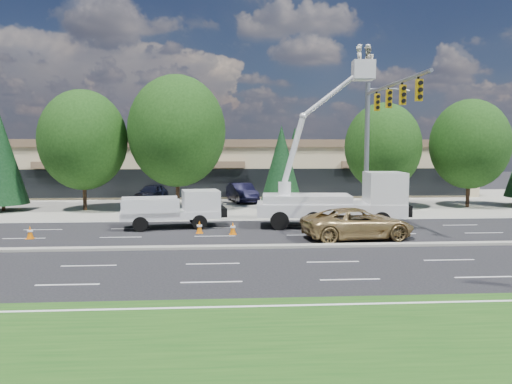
{
  "coord_description": "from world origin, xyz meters",
  "views": [
    {
      "loc": [
        0.39,
        -23.4,
        4.78
      ],
      "look_at": [
        2.2,
        3.01,
        2.4
      ],
      "focal_mm": 35.0,
      "sensor_mm": 36.0,
      "label": 1
    }
  ],
  "objects": [
    {
      "name": "tree_front_f",
      "position": [
        13.0,
        15.0,
        4.83
      ],
      "size": [
        5.95,
        5.95,
        8.26
      ],
      "color": "#332114",
      "rests_on": "ground"
    },
    {
      "name": "traffic_cone_c",
      "position": [
        0.98,
        3.73,
        0.34
      ],
      "size": [
        0.4,
        0.4,
        0.7
      ],
      "color": "#DB6706",
      "rests_on": "ground"
    },
    {
      "name": "parked_car_east",
      "position": [
        2.14,
        19.87,
        0.83
      ],
      "size": [
        2.84,
        5.31,
        1.66
      ],
      "primitive_type": "imported",
      "rotation": [
        0.0,
        0.0,
        0.22
      ],
      "color": "black",
      "rests_on": "ground"
    },
    {
      "name": "signal_mast",
      "position": [
        10.03,
        7.04,
        6.06
      ],
      "size": [
        2.76,
        10.16,
        9.0
      ],
      "color": "gray",
      "rests_on": "ground"
    },
    {
      "name": "tree_front_d",
      "position": [
        -3.0,
        15.0,
        6.0
      ],
      "size": [
        7.38,
        7.38,
        10.25
      ],
      "color": "#332114",
      "rests_on": "ground"
    },
    {
      "name": "tree_front_c",
      "position": [
        -10.0,
        15.0,
        5.32
      ],
      "size": [
        6.55,
        6.55,
        9.09
      ],
      "color": "#332114",
      "rests_on": "ground"
    },
    {
      "name": "tree_front_e",
      "position": [
        5.0,
        15.0,
        3.47
      ],
      "size": [
        3.28,
        3.28,
        6.47
      ],
      "color": "#332114",
      "rests_on": "ground"
    },
    {
      "name": "tree_back_b",
      "position": [
        -4.0,
        42.0,
        5.05
      ],
      "size": [
        4.78,
        4.78,
        9.42
      ],
      "color": "#332114",
      "rests_on": "ground"
    },
    {
      "name": "road_median",
      "position": [
        0.0,
        0.0,
        0.06
      ],
      "size": [
        120.0,
        0.55,
        0.12
      ],
      "primitive_type": "cube",
      "color": "gray",
      "rests_on": "ground"
    },
    {
      "name": "tree_front_g",
      "position": [
        20.0,
        15.0,
        5.02
      ],
      "size": [
        6.18,
        6.18,
        8.57
      ],
      "color": "#332114",
      "rests_on": "ground"
    },
    {
      "name": "parked_car_west",
      "position": [
        -5.8,
        21.0,
        0.77
      ],
      "size": [
        2.95,
        4.83,
        1.54
      ],
      "primitive_type": "imported",
      "rotation": [
        0.0,
        0.0,
        -0.27
      ],
      "color": "black",
      "rests_on": "ground"
    },
    {
      "name": "traffic_cone_a",
      "position": [
        -9.65,
        3.14,
        0.34
      ],
      "size": [
        0.4,
        0.4,
        0.7
      ],
      "color": "#DB6706",
      "rests_on": "ground"
    },
    {
      "name": "tree_back_a",
      "position": [
        -18.0,
        42.0,
        5.07
      ],
      "size": [
        4.79,
        4.79,
        9.44
      ],
      "color": "#332114",
      "rests_on": "ground"
    },
    {
      "name": "strip_mall",
      "position": [
        0.0,
        29.97,
        2.83
      ],
      "size": [
        50.4,
        15.4,
        5.5
      ],
      "color": "tan",
      "rests_on": "ground"
    },
    {
      "name": "tree_front_b",
      "position": [
        -16.0,
        15.0,
        3.91
      ],
      "size": [
        3.7,
        3.7,
        7.3
      ],
      "color": "#332114",
      "rests_on": "ground"
    },
    {
      "name": "traffic_cone_d",
      "position": [
        6.25,
        4.11,
        0.34
      ],
      "size": [
        0.4,
        0.4,
        0.7
      ],
      "color": "#DB6706",
      "rests_on": "ground"
    },
    {
      "name": "minivan",
      "position": [
        7.46,
        1.96,
        0.81
      ],
      "size": [
        6.15,
        3.51,
        1.62
      ],
      "primitive_type": "imported",
      "rotation": [
        0.0,
        0.0,
        1.72
      ],
      "color": "#A2854E",
      "rests_on": "ground"
    },
    {
      "name": "traffic_cone_b",
      "position": [
        -0.87,
        4.22,
        0.34
      ],
      "size": [
        0.4,
        0.4,
        0.7
      ],
      "color": "#DB6706",
      "rests_on": "ground"
    },
    {
      "name": "grass_verge",
      "position": [
        0.0,
        -13.0,
        0.01
      ],
      "size": [
        140.0,
        10.0,
        0.01
      ],
      "primitive_type": "cube",
      "color": "#184413",
      "rests_on": "ground"
    },
    {
      "name": "tree_back_d",
      "position": [
        22.0,
        42.0,
        5.6
      ],
      "size": [
        5.3,
        5.3,
        10.45
      ],
      "color": "#332114",
      "rests_on": "ground"
    },
    {
      "name": "bucket_truck",
      "position": [
        7.56,
        5.85,
        2.27
      ],
      "size": [
        8.87,
        3.45,
        10.76
      ],
      "rotation": [
        0.0,
        0.0,
        -0.09
      ],
      "color": "silver",
      "rests_on": "ground"
    },
    {
      "name": "concrete_apron",
      "position": [
        0.0,
        20.0,
        0.01
      ],
      "size": [
        140.0,
        22.0,
        0.01
      ],
      "primitive_type": "cube",
      "color": "gray",
      "rests_on": "ground"
    },
    {
      "name": "utility_pickup",
      "position": [
        -2.26,
        6.27,
        0.91
      ],
      "size": [
        6.03,
        3.01,
        2.21
      ],
      "rotation": [
        0.0,
        0.0,
        0.16
      ],
      "color": "silver",
      "rests_on": "ground"
    },
    {
      "name": "ground",
      "position": [
        0.0,
        0.0,
        0.0
      ],
      "size": [
        140.0,
        140.0,
        0.0
      ],
      "primitive_type": "plane",
      "color": "black",
      "rests_on": "ground"
    },
    {
      "name": "tree_back_c",
      "position": [
        10.0,
        42.0,
        3.97
      ],
      "size": [
        3.75,
        3.75,
        7.4
      ],
      "color": "#332114",
      "rests_on": "ground"
    }
  ]
}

